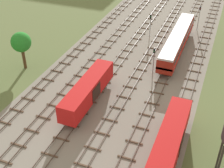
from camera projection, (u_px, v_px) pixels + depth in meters
The scene contains 15 objects.
ground_plane at pixel (124, 74), 54.77m from camera, with size 480.00×480.00×0.00m, color #5B6B3D.
ballast_bed at pixel (124, 74), 54.76m from camera, with size 27.14×176.00×0.01m, color gray.
track_far_left at pixel (69, 59), 58.95m from camera, with size 2.40×126.00×0.29m.
track_left at pixel (91, 64), 57.56m from camera, with size 2.40×126.00×0.29m.
track_centre_left at pixel (114, 68), 56.16m from camera, with size 2.40×126.00×0.29m.
track_centre at pixel (138, 73), 54.76m from camera, with size 2.40×126.00×0.29m.
track_centre_right at pixel (163, 78), 53.37m from camera, with size 2.40×126.00×0.29m.
track_right at pixel (190, 84), 51.97m from camera, with size 2.40×126.00×0.29m.
freight_boxcar_right_nearest at pixel (170, 139), 37.70m from camera, with size 2.87×14.00×3.60m.
freight_boxcar_centre_left_near at pixel (88, 90), 46.49m from camera, with size 2.87×14.00×3.60m.
passenger_coach_centre_right_mid at pixel (177, 40), 60.23m from camera, with size 2.96×22.00×3.80m.
signal_post_nearest at pixel (150, 22), 66.06m from camera, with size 0.28×0.47×5.06m.
signal_post_near at pixel (199, 15), 68.42m from camera, with size 0.28×0.47×5.72m.
signal_post_mid at pixel (154, 57), 53.46m from camera, with size 0.28×0.47×4.93m.
lineside_tree_3 at pixel (21, 42), 53.76m from camera, with size 3.55×3.55×7.00m.
Camera 1 is at (14.94, 12.02, 29.14)m, focal length 49.47 mm.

